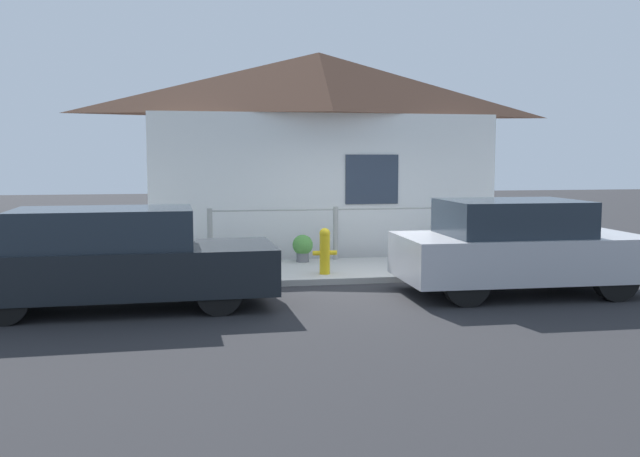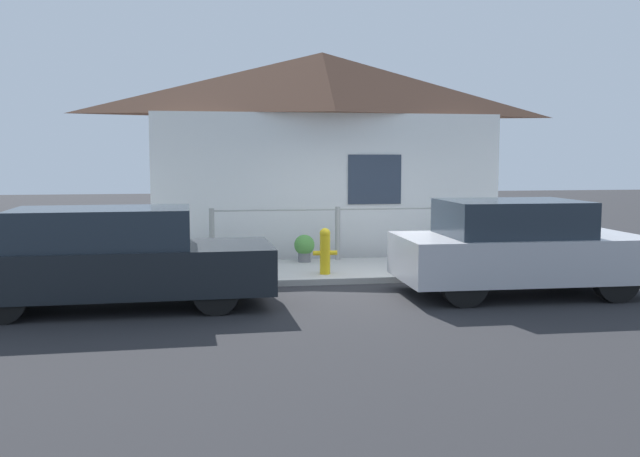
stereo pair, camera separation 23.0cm
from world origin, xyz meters
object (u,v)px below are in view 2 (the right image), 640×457
car_left (112,259)px  car_right (517,247)px  potted_plant_near_hydrant (304,247)px  fire_hydrant (325,250)px  potted_plant_by_fence (165,253)px

car_left → car_right: bearing=-1.2°
potted_plant_near_hydrant → fire_hydrant: bearing=-84.3°
fire_hydrant → potted_plant_near_hydrant: bearing=95.7°
car_left → fire_hydrant: 3.71m
car_left → fire_hydrant: car_left is taller
potted_plant_by_fence → potted_plant_near_hydrant: bearing=10.6°
fire_hydrant → potted_plant_by_fence: (-2.70, 0.96, -0.12)m
fire_hydrant → potted_plant_by_fence: bearing=160.4°
fire_hydrant → potted_plant_by_fence: 2.87m
fire_hydrant → car_left: bearing=-152.1°
car_right → potted_plant_near_hydrant: size_ratio=7.17×
car_right → potted_plant_by_fence: 6.00m
fire_hydrant → potted_plant_by_fence: fire_hydrant is taller
car_right → fire_hydrant: (-2.64, 1.73, -0.21)m
potted_plant_by_fence → car_left: bearing=-101.9°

